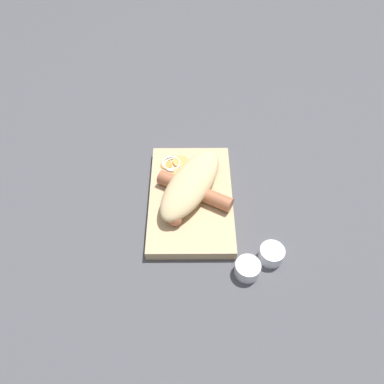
{
  "coord_description": "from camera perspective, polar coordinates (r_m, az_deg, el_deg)",
  "views": [
    {
      "loc": [
        -0.46,
        0.0,
        0.61
      ],
      "look_at": [
        0.0,
        0.0,
        0.03
      ],
      "focal_mm": 35.0,
      "sensor_mm": 36.0,
      "label": 1
    }
  ],
  "objects": [
    {
      "name": "bread_roll",
      "position": [
        0.74,
        -0.04,
        1.23
      ],
      "size": [
        0.21,
        0.16,
        0.05
      ],
      "color": "#DBBC84",
      "rests_on": "food_tray"
    },
    {
      "name": "ground_plane",
      "position": [
        0.77,
        0.0,
        -1.48
      ],
      "size": [
        3.0,
        3.0,
        0.0
      ],
      "primitive_type": "plane",
      "color": "#4C4C51"
    },
    {
      "name": "condiment_cup_far",
      "position": [
        0.7,
        12.18,
        -9.29
      ],
      "size": [
        0.05,
        0.05,
        0.03
      ],
      "color": "white",
      "rests_on": "ground_plane"
    },
    {
      "name": "pickled_veggies",
      "position": [
        0.8,
        -2.55,
        4.13
      ],
      "size": [
        0.08,
        0.07,
        0.0
      ],
      "color": "orange",
      "rests_on": "food_tray"
    },
    {
      "name": "food_tray",
      "position": [
        0.76,
        0.0,
        -0.98
      ],
      "size": [
        0.27,
        0.17,
        0.02
      ],
      "color": "tan",
      "rests_on": "ground_plane"
    },
    {
      "name": "sausage",
      "position": [
        0.74,
        0.57,
        0.4
      ],
      "size": [
        0.17,
        0.15,
        0.03
      ],
      "color": "#B26642",
      "rests_on": "food_tray"
    },
    {
      "name": "condiment_cup_near",
      "position": [
        0.68,
        8.64,
        -11.54
      ],
      "size": [
        0.05,
        0.05,
        0.03
      ],
      "color": "white",
      "rests_on": "ground_plane"
    }
  ]
}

